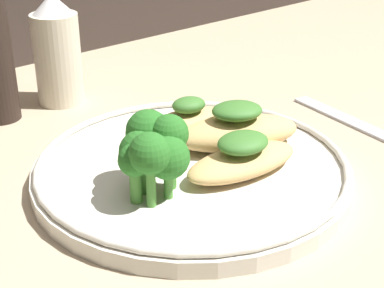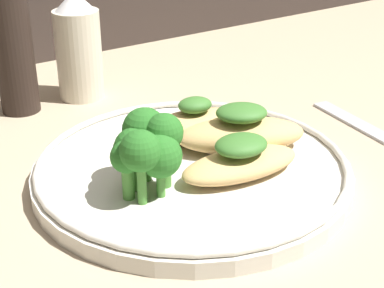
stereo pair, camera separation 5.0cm
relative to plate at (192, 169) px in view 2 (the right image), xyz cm
name	(u,v)px [view 2 (the right image)]	position (x,y,z in cm)	size (l,w,h in cm)	color
ground_plane	(192,183)	(0.00, 0.00, -1.49)	(180.00, 180.00, 1.00)	tan
plate	(192,169)	(0.00, 0.00, 0.00)	(27.66, 27.66, 2.00)	silver
grilled_meat_front	(241,161)	(2.24, -3.86, 1.81)	(11.25, 5.89, 3.62)	tan
grilled_meat_middle	(243,133)	(5.36, -0.33, 2.11)	(12.86, 9.83, 4.35)	tan
grilled_meat_back	(195,124)	(3.14, 4.08, 1.97)	(11.03, 6.52, 4.19)	tan
broccoli_bunch	(146,146)	(-5.39, -1.59, 4.36)	(6.21, 6.47, 6.37)	#4C8E38
sauce_bottle	(78,48)	(0.50, 23.49, 4.95)	(5.22, 5.22, 12.43)	beige
pepper_grinder	(13,45)	(-6.90, 23.49, 6.49)	(4.19, 4.19, 16.40)	black
fork	(375,132)	(20.53, -3.10, -0.69)	(4.17, 18.00, 0.60)	#B2B2B7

